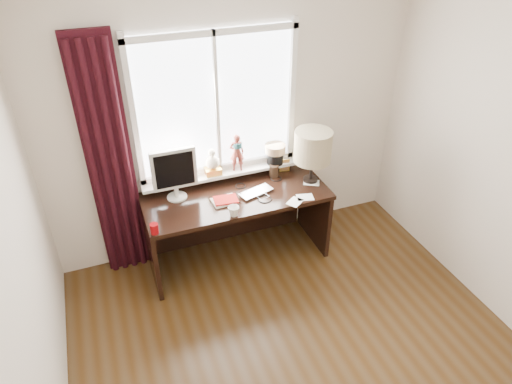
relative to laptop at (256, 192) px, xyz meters
name	(u,v)px	position (x,y,z in m)	size (l,w,h in m)	color
ceiling	(372,25)	(-0.08, -1.59, 1.84)	(3.50, 4.00, 0.00)	white
wall_back	(232,122)	(-0.08, 0.41, 0.54)	(3.50, 2.60, 0.00)	beige
wall_left	(10,347)	(-1.83, -1.59, 0.54)	(4.00, 2.60, 0.00)	beige
laptop	(256,192)	(0.00, 0.00, 0.00)	(0.32, 0.20, 0.03)	silver
mug	(234,211)	(-0.30, -0.26, 0.04)	(0.10, 0.09, 0.10)	white
red_cup	(154,229)	(-0.98, -0.26, 0.03)	(0.07, 0.07, 0.09)	#7B0306
window	(219,126)	(-0.22, 0.36, 0.54)	(1.52, 0.22, 1.40)	white
curtain	(110,166)	(-1.21, 0.32, 0.35)	(0.38, 0.09, 2.25)	black
desk	(234,210)	(-0.18, 0.14, -0.26)	(1.70, 0.70, 0.75)	black
monitor	(174,171)	(-0.70, 0.19, 0.27)	(0.40, 0.18, 0.49)	beige
notebook_stack	(225,200)	(-0.31, -0.03, 0.00)	(0.24, 0.18, 0.03)	beige
brush_holder	(274,171)	(0.27, 0.22, 0.05)	(0.09, 0.09, 0.25)	black
icon_frame	(285,165)	(0.41, 0.28, 0.05)	(0.10, 0.04, 0.13)	gold
table_lamp	(313,147)	(0.57, 0.02, 0.35)	(0.35, 0.35, 0.52)	black
loose_papers	(304,194)	(0.41, -0.17, -0.01)	(0.47, 0.41, 0.00)	white
desk_cables	(262,189)	(0.07, 0.04, -0.01)	(0.50, 0.45, 0.01)	black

